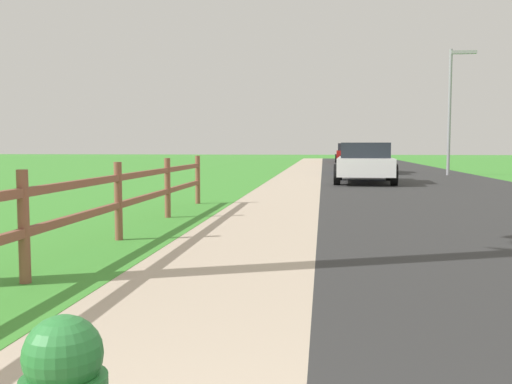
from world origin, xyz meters
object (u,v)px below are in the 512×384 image
object	(u,v)px
parked_car_red	(348,153)
parked_car_blue	(366,158)
parked_suv_white	(365,162)
parked_car_silver	(356,155)
street_lamp	(453,100)

from	to	relation	value
parked_car_red	parked_car_blue	bearing A→B (deg)	-89.62
parked_suv_white	parked_car_blue	distance (m)	7.65
parked_car_silver	parked_suv_white	bearing A→B (deg)	-92.01
parked_suv_white	street_lamp	distance (m)	7.57
parked_car_blue	street_lamp	bearing A→B (deg)	-28.03
parked_car_silver	parked_car_red	size ratio (longest dim) A/B	1.10
parked_suv_white	parked_car_red	xyz separation A→B (m)	(0.48, 25.94, -0.00)
parked_car_blue	street_lamp	size ratio (longest dim) A/B	0.77
parked_car_blue	parked_car_red	xyz separation A→B (m)	(-0.12, 18.31, -0.00)
parked_suv_white	parked_car_blue	size ratio (longest dim) A/B	1.11
parked_suv_white	street_lamp	bearing A→B (deg)	53.38
parked_car_silver	parked_car_red	bearing A→B (deg)	90.67
parked_car_red	street_lamp	distance (m)	20.76
parked_suv_white	parked_car_blue	bearing A→B (deg)	85.50
parked_suv_white	parked_car_blue	xyz separation A→B (m)	(0.60, 7.62, -0.00)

